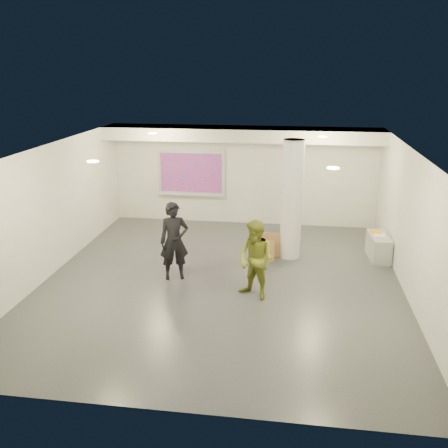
% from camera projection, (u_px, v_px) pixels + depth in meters
% --- Properties ---
extents(floor, '(8.00, 9.00, 0.01)m').
position_uv_depth(floor, '(221.00, 282.00, 11.32)').
color(floor, '#33353A').
rests_on(floor, ground).
extents(ceiling, '(8.00, 9.00, 0.01)m').
position_uv_depth(ceiling, '(221.00, 150.00, 10.41)').
color(ceiling, white).
rests_on(ceiling, floor).
extents(wall_back, '(8.00, 0.01, 3.00)m').
position_uv_depth(wall_back, '(243.00, 175.00, 15.11)').
color(wall_back, silver).
rests_on(wall_back, floor).
extents(wall_front, '(8.00, 0.01, 3.00)m').
position_uv_depth(wall_front, '(172.00, 317.00, 6.62)').
color(wall_front, silver).
rests_on(wall_front, floor).
extents(wall_left, '(0.01, 9.00, 3.00)m').
position_uv_depth(wall_left, '(49.00, 211.00, 11.41)').
color(wall_left, silver).
rests_on(wall_left, floor).
extents(wall_right, '(0.01, 9.00, 3.00)m').
position_uv_depth(wall_right, '(412.00, 227.00, 10.32)').
color(wall_right, silver).
rests_on(wall_right, floor).
extents(soffit_band, '(8.00, 1.10, 0.36)m').
position_uv_depth(soffit_band, '(242.00, 134.00, 14.18)').
color(soffit_band, silver).
rests_on(soffit_band, ceiling).
extents(downlight_nw, '(0.22, 0.22, 0.02)m').
position_uv_depth(downlight_nw, '(152.00, 133.00, 13.07)').
color(downlight_nw, '#F0D580').
rests_on(downlight_nw, ceiling).
extents(downlight_ne, '(0.22, 0.22, 0.02)m').
position_uv_depth(downlight_ne, '(323.00, 137.00, 12.47)').
color(downlight_ne, '#F0D580').
rests_on(downlight_ne, ceiling).
extents(downlight_sw, '(0.22, 0.22, 0.02)m').
position_uv_depth(downlight_sw, '(93.00, 161.00, 9.30)').
color(downlight_sw, '#F0D580').
rests_on(downlight_sw, ceiling).
extents(downlight_se, '(0.22, 0.22, 0.02)m').
position_uv_depth(downlight_se, '(333.00, 168.00, 8.70)').
color(downlight_se, '#F0D580').
rests_on(downlight_se, ceiling).
extents(column, '(0.52, 0.52, 3.00)m').
position_uv_depth(column, '(292.00, 200.00, 12.36)').
color(column, silver).
rests_on(column, floor).
extents(projection_screen, '(2.10, 0.13, 1.42)m').
position_uv_depth(projection_screen, '(191.00, 173.00, 15.27)').
color(projection_screen, silver).
rests_on(projection_screen, wall_back).
extents(credenza, '(0.52, 1.09, 0.62)m').
position_uv_depth(credenza, '(379.00, 247.00, 12.58)').
color(credenza, '#9C9FA1').
rests_on(credenza, floor).
extents(papers_stack, '(0.28, 0.36, 0.02)m').
position_uv_depth(papers_stack, '(379.00, 235.00, 12.47)').
color(papers_stack, white).
rests_on(papers_stack, credenza).
extents(postit_pad, '(0.25, 0.31, 0.03)m').
position_uv_depth(postit_pad, '(376.00, 232.00, 12.67)').
color(postit_pad, '#E5A000').
rests_on(postit_pad, credenza).
extents(cardboard_back, '(0.58, 0.12, 0.64)m').
position_uv_depth(cardboard_back, '(269.00, 245.00, 12.72)').
color(cardboard_back, olive).
rests_on(cardboard_back, floor).
extents(cardboard_front, '(0.50, 0.19, 0.54)m').
position_uv_depth(cardboard_front, '(265.00, 251.00, 12.45)').
color(cardboard_front, olive).
rests_on(cardboard_front, floor).
extents(woman, '(0.76, 0.62, 1.80)m').
position_uv_depth(woman, '(174.00, 241.00, 11.26)').
color(woman, black).
rests_on(woman, floor).
extents(man, '(1.03, 0.97, 1.68)m').
position_uv_depth(man, '(256.00, 260.00, 10.32)').
color(man, olive).
rests_on(man, floor).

